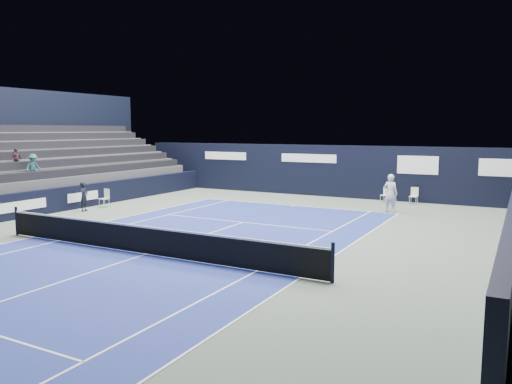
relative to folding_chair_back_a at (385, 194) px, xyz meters
The scene contains 12 objects.
ground 14.11m from the folding_chair_back_a, 106.20° to the right, with size 48.00×48.00×0.00m, color #536357.
court_surface 16.04m from the folding_chair_back_a, 104.21° to the right, with size 10.97×23.77×0.01m, color navy.
folding_chair_back_a is the anchor object (origin of this frame).
folding_chair_back_b 1.56m from the folding_chair_back_a, ahead, with size 0.43×0.42×0.92m.
line_judge_chair 15.27m from the folding_chair_back_a, 145.02° to the right, with size 0.47×0.46×0.95m.
line_judge 16.11m from the folding_chair_back_a, 140.47° to the right, with size 0.53×0.35×1.46m, color black.
court_markings 16.04m from the folding_chair_back_a, 104.21° to the right, with size 11.03×23.83×0.00m.
tennis_net 16.03m from the folding_chair_back_a, 104.21° to the right, with size 12.90×0.10×1.10m.
back_sponsor_wall 4.18m from the folding_chair_back_a, 166.31° to the left, with size 26.00×0.63×3.10m.
side_barrier_left 16.49m from the folding_chair_back_a, 144.54° to the right, with size 0.33×22.00×1.20m.
spectator_stand 19.28m from the folding_chair_back_a, 153.57° to the right, with size 6.00×18.00×6.40m.
tennis_player 3.57m from the folding_chair_back_a, 72.33° to the right, with size 0.76×0.90×1.89m.
Camera 1 is at (10.71, -12.25, 4.05)m, focal length 35.00 mm.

